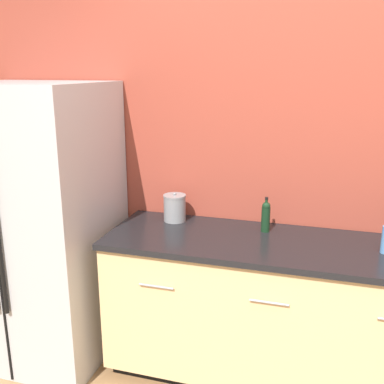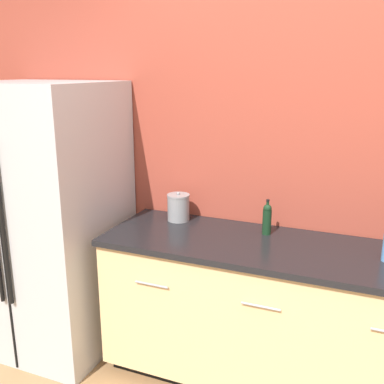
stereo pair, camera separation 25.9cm
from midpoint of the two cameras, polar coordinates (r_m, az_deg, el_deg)
wall_back at (r=2.76m, az=12.27°, el=3.89°), size 10.00×0.05×2.60m
counter_unit at (r=2.73m, az=14.30°, el=-15.47°), size 2.58×0.64×0.90m
refrigerator at (r=3.06m, az=-21.20°, el=-3.83°), size 0.88×0.82×1.76m
oil_bottle at (r=2.67m, az=6.63°, el=-3.08°), size 0.05×0.05×0.21m
steel_canister at (r=2.85m, az=-4.81°, el=-2.05°), size 0.14×0.14×0.19m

